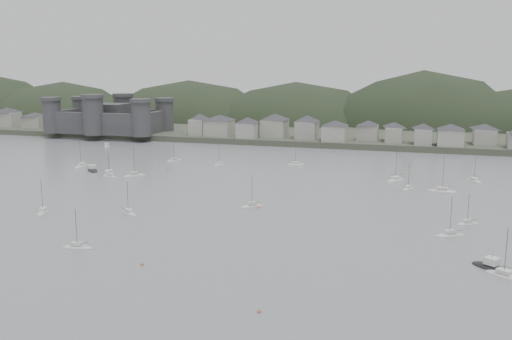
% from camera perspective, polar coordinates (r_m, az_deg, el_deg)
% --- Properties ---
extents(ground, '(900.00, 900.00, 0.00)m').
position_cam_1_polar(ground, '(119.61, -10.73, -9.20)').
color(ground, slate).
rests_on(ground, ground).
extents(far_shore_land, '(900.00, 250.00, 3.00)m').
position_cam_1_polar(far_shore_land, '(399.67, 9.32, 4.94)').
color(far_shore_land, '#383D2D').
rests_on(far_shore_land, ground).
extents(forested_ridge, '(851.55, 103.94, 102.57)m').
position_cam_1_polar(forested_ridge, '(375.32, 9.46, 2.60)').
color(forested_ridge, black).
rests_on(forested_ridge, ground).
extents(castle, '(66.00, 43.00, 20.00)m').
position_cam_1_polar(castle, '(329.79, -14.82, 5.19)').
color(castle, '#353638').
rests_on(castle, far_shore_land).
extents(waterfront_town, '(451.48, 28.46, 12.92)m').
position_cam_1_polar(waterfront_town, '(284.30, 16.41, 3.83)').
color(waterfront_town, gray).
rests_on(waterfront_town, far_shore_land).
extents(moored_fleet, '(263.03, 175.10, 13.14)m').
position_cam_1_polar(moored_fleet, '(182.49, -1.78, -2.04)').
color(moored_fleet, beige).
rests_on(moored_fleet, ground).
extents(motor_launch_near, '(8.72, 7.30, 4.01)m').
position_cam_1_polar(motor_launch_near, '(123.12, 22.99, -9.16)').
color(motor_launch_near, black).
rests_on(motor_launch_near, ground).
extents(motor_launch_far, '(8.74, 8.85, 4.16)m').
position_cam_1_polar(motor_launch_far, '(224.96, -16.41, -0.03)').
color(motor_launch_far, black).
rests_on(motor_launch_far, ground).
extents(mooring_buoys, '(171.93, 129.96, 0.70)m').
position_cam_1_polar(mooring_buoys, '(158.93, 0.97, -3.97)').
color(mooring_buoys, '#AC5D39').
rests_on(mooring_buoys, ground).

